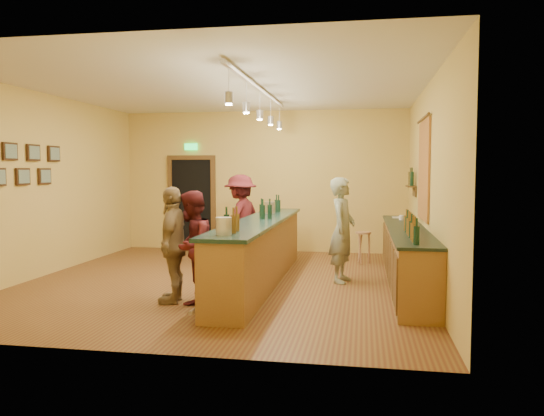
% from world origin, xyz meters
% --- Properties ---
extents(floor, '(7.00, 7.00, 0.00)m').
position_xyz_m(floor, '(0.00, 0.00, 0.00)').
color(floor, brown).
rests_on(floor, ground).
extents(ceiling, '(6.50, 7.00, 0.02)m').
position_xyz_m(ceiling, '(0.00, 0.00, 3.20)').
color(ceiling, silver).
rests_on(ceiling, wall_back).
extents(wall_back, '(6.50, 0.02, 3.20)m').
position_xyz_m(wall_back, '(0.00, 3.50, 1.60)').
color(wall_back, gold).
rests_on(wall_back, floor).
extents(wall_front, '(6.50, 0.02, 3.20)m').
position_xyz_m(wall_front, '(0.00, -3.50, 1.60)').
color(wall_front, gold).
rests_on(wall_front, floor).
extents(wall_left, '(0.02, 7.00, 3.20)m').
position_xyz_m(wall_left, '(-3.25, 0.00, 1.60)').
color(wall_left, gold).
rests_on(wall_left, floor).
extents(wall_right, '(0.02, 7.00, 3.20)m').
position_xyz_m(wall_right, '(3.25, 0.00, 1.60)').
color(wall_right, gold).
rests_on(wall_right, floor).
extents(doorway, '(1.15, 0.09, 2.48)m').
position_xyz_m(doorway, '(-1.70, 3.47, 1.13)').
color(doorway, black).
rests_on(doorway, wall_back).
extents(tapestry, '(0.03, 1.40, 1.60)m').
position_xyz_m(tapestry, '(3.23, 0.40, 1.85)').
color(tapestry, '#A63321').
rests_on(tapestry, wall_right).
extents(bottle_shelf, '(0.17, 0.55, 0.54)m').
position_xyz_m(bottle_shelf, '(3.17, 1.90, 1.67)').
color(bottle_shelf, '#513018').
rests_on(bottle_shelf, wall_right).
extents(picture_grid, '(0.06, 2.20, 0.70)m').
position_xyz_m(picture_grid, '(-3.21, -0.75, 1.95)').
color(picture_grid, '#382111').
rests_on(picture_grid, wall_left).
extents(back_counter, '(0.60, 4.55, 1.27)m').
position_xyz_m(back_counter, '(2.97, 0.18, 0.49)').
color(back_counter, brown).
rests_on(back_counter, floor).
extents(tasting_bar, '(0.73, 5.10, 1.38)m').
position_xyz_m(tasting_bar, '(0.61, -0.00, 0.61)').
color(tasting_bar, brown).
rests_on(tasting_bar, floor).
extents(pendant_track, '(0.11, 4.60, 0.50)m').
position_xyz_m(pendant_track, '(0.62, -0.00, 2.98)').
color(pendant_track, silver).
rests_on(pendant_track, ceiling).
extents(bartender, '(0.52, 0.70, 1.73)m').
position_xyz_m(bartender, '(1.94, 0.32, 0.87)').
color(bartender, gray).
rests_on(bartender, floor).
extents(customer_a, '(0.60, 0.77, 1.57)m').
position_xyz_m(customer_a, '(-0.08, -1.43, 0.79)').
color(customer_a, '#59191E').
rests_on(customer_a, floor).
extents(customer_b, '(0.50, 0.99, 1.63)m').
position_xyz_m(customer_b, '(-0.34, -1.43, 0.81)').
color(customer_b, '#997A51').
rests_on(customer_b, floor).
extents(customer_c, '(0.98, 1.29, 1.77)m').
position_xyz_m(customer_c, '(-0.16, 1.91, 0.88)').
color(customer_c, '#59191E').
rests_on(customer_c, floor).
extents(bar_stool, '(0.31, 0.31, 0.63)m').
position_xyz_m(bar_stool, '(2.28, 2.15, 0.49)').
color(bar_stool, '#916641').
rests_on(bar_stool, floor).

